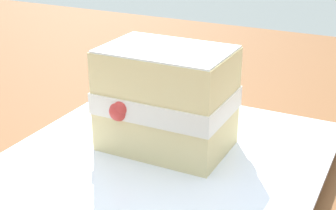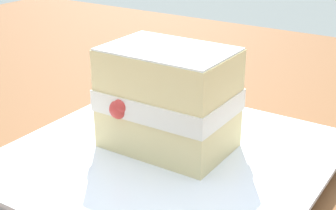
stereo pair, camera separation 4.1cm
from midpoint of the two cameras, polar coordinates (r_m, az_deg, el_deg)
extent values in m
cylinder|color=brown|center=(1.30, -17.57, -5.71)|extent=(0.07, 0.07, 0.68)
cube|color=brown|center=(0.45, -5.22, -9.84)|extent=(1.39, 1.08, 0.04)
cube|color=white|center=(0.43, -2.72, -6.76)|extent=(0.25, 0.25, 0.01)
cube|color=white|center=(0.43, -2.74, -5.84)|extent=(0.26, 0.26, 0.00)
cube|color=#EAD18C|center=(0.43, -2.88, -2.70)|extent=(0.11, 0.07, 0.03)
cube|color=white|center=(0.42, -2.95, 0.56)|extent=(0.11, 0.08, 0.02)
sphere|color=red|center=(0.41, -8.51, -0.76)|extent=(0.02, 0.02, 0.02)
sphere|color=red|center=(0.41, -8.26, -0.35)|extent=(0.01, 0.01, 0.01)
sphere|color=red|center=(0.46, -2.58, 2.13)|extent=(0.01, 0.01, 0.01)
cube|color=#EAD18C|center=(0.41, -3.02, 3.98)|extent=(0.11, 0.07, 0.03)
cube|color=white|center=(0.41, -3.07, 6.42)|extent=(0.11, 0.07, 0.00)
camera|label=1|loc=(0.02, -92.86, -1.20)|focal=52.85mm
camera|label=2|loc=(0.02, 87.14, 1.20)|focal=52.85mm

